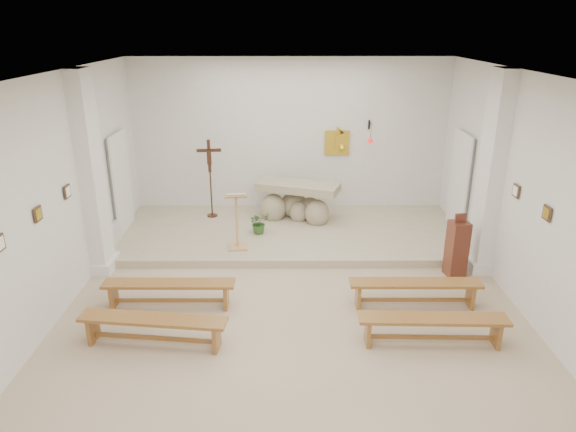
{
  "coord_description": "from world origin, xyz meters",
  "views": [
    {
      "loc": [
        -0.1,
        -6.34,
        4.14
      ],
      "look_at": [
        -0.06,
        1.6,
        1.16
      ],
      "focal_mm": 32.0,
      "sensor_mm": 36.0,
      "label": 1
    }
  ],
  "objects_px": {
    "lectern": "(237,220)",
    "crucifix_stand": "(210,173)",
    "bench_right_front": "(415,288)",
    "bench_left_second": "(153,325)",
    "donation_pedestal": "(457,248)",
    "bench_right_second": "(433,324)",
    "altar": "(297,204)",
    "bench_left_front": "(169,288)"
  },
  "relations": [
    {
      "from": "lectern",
      "to": "crucifix_stand",
      "type": "bearing_deg",
      "value": 104.88
    },
    {
      "from": "bench_right_front",
      "to": "bench_left_second",
      "type": "distance_m",
      "value": 3.93
    },
    {
      "from": "lectern",
      "to": "donation_pedestal",
      "type": "height_order",
      "value": "lectern"
    },
    {
      "from": "bench_left_second",
      "to": "bench_right_second",
      "type": "xyz_separation_m",
      "value": [
        3.8,
        0.0,
        0.0
      ]
    },
    {
      "from": "altar",
      "to": "crucifix_stand",
      "type": "height_order",
      "value": "crucifix_stand"
    },
    {
      "from": "altar",
      "to": "bench_right_front",
      "type": "distance_m",
      "value": 3.88
    },
    {
      "from": "donation_pedestal",
      "to": "bench_left_second",
      "type": "xyz_separation_m",
      "value": [
        -4.76,
        -2.09,
        -0.19
      ]
    },
    {
      "from": "donation_pedestal",
      "to": "bench_right_front",
      "type": "xyz_separation_m",
      "value": [
        -0.96,
        -1.07,
        -0.19
      ]
    },
    {
      "from": "altar",
      "to": "donation_pedestal",
      "type": "height_order",
      "value": "donation_pedestal"
    },
    {
      "from": "crucifix_stand",
      "to": "donation_pedestal",
      "type": "relative_size",
      "value": 1.49
    },
    {
      "from": "lectern",
      "to": "bench_left_second",
      "type": "distance_m",
      "value": 3.07
    },
    {
      "from": "lectern",
      "to": "crucifix_stand",
      "type": "xyz_separation_m",
      "value": [
        -0.71,
        1.73,
        0.43
      ]
    },
    {
      "from": "donation_pedestal",
      "to": "bench_left_second",
      "type": "distance_m",
      "value": 5.2
    },
    {
      "from": "altar",
      "to": "bench_left_front",
      "type": "relative_size",
      "value": 0.92
    },
    {
      "from": "crucifix_stand",
      "to": "bench_right_second",
      "type": "height_order",
      "value": "crucifix_stand"
    },
    {
      "from": "crucifix_stand",
      "to": "donation_pedestal",
      "type": "xyz_separation_m",
      "value": [
        4.58,
        -2.56,
        -0.63
      ]
    },
    {
      "from": "donation_pedestal",
      "to": "bench_right_front",
      "type": "distance_m",
      "value": 1.45
    },
    {
      "from": "lectern",
      "to": "crucifix_stand",
      "type": "relative_size",
      "value": 0.66
    },
    {
      "from": "crucifix_stand",
      "to": "bench_left_second",
      "type": "distance_m",
      "value": 4.72
    },
    {
      "from": "lectern",
      "to": "bench_right_second",
      "type": "relative_size",
      "value": 0.56
    },
    {
      "from": "lectern",
      "to": "bench_left_second",
      "type": "relative_size",
      "value": 0.56
    },
    {
      "from": "bench_right_front",
      "to": "crucifix_stand",
      "type": "bearing_deg",
      "value": 135.32
    },
    {
      "from": "lectern",
      "to": "bench_left_front",
      "type": "distance_m",
      "value": 2.13
    },
    {
      "from": "lectern",
      "to": "crucifix_stand",
      "type": "height_order",
      "value": "crucifix_stand"
    },
    {
      "from": "crucifix_stand",
      "to": "bench_left_front",
      "type": "height_order",
      "value": "crucifix_stand"
    },
    {
      "from": "altar",
      "to": "bench_left_second",
      "type": "distance_m",
      "value": 4.91
    },
    {
      "from": "lectern",
      "to": "bench_left_front",
      "type": "bearing_deg",
      "value": -122.54
    },
    {
      "from": "altar",
      "to": "bench_right_front",
      "type": "height_order",
      "value": "altar"
    },
    {
      "from": "donation_pedestal",
      "to": "bench_left_second",
      "type": "relative_size",
      "value": 0.56
    },
    {
      "from": "lectern",
      "to": "bench_right_front",
      "type": "relative_size",
      "value": 0.56
    },
    {
      "from": "lectern",
      "to": "bench_left_front",
      "type": "relative_size",
      "value": 0.56
    },
    {
      "from": "crucifix_stand",
      "to": "bench_right_second",
      "type": "distance_m",
      "value": 5.95
    },
    {
      "from": "crucifix_stand",
      "to": "bench_right_front",
      "type": "bearing_deg",
      "value": -50.93
    },
    {
      "from": "bench_left_front",
      "to": "donation_pedestal",
      "type": "bearing_deg",
      "value": 12.98
    },
    {
      "from": "crucifix_stand",
      "to": "bench_left_second",
      "type": "relative_size",
      "value": 0.84
    },
    {
      "from": "bench_left_front",
      "to": "bench_right_front",
      "type": "xyz_separation_m",
      "value": [
        3.8,
        0.0,
        0.0
      ]
    },
    {
      "from": "donation_pedestal",
      "to": "bench_right_second",
      "type": "relative_size",
      "value": 0.57
    },
    {
      "from": "bench_right_front",
      "to": "bench_right_second",
      "type": "relative_size",
      "value": 1.0
    },
    {
      "from": "donation_pedestal",
      "to": "bench_right_second",
      "type": "distance_m",
      "value": 2.3
    },
    {
      "from": "bench_right_front",
      "to": "bench_left_second",
      "type": "bearing_deg",
      "value": -164.6
    },
    {
      "from": "lectern",
      "to": "bench_right_front",
      "type": "bearing_deg",
      "value": -40.59
    },
    {
      "from": "lectern",
      "to": "bench_left_front",
      "type": "xyz_separation_m",
      "value": [
        -0.89,
        -1.9,
        -0.39
      ]
    }
  ]
}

